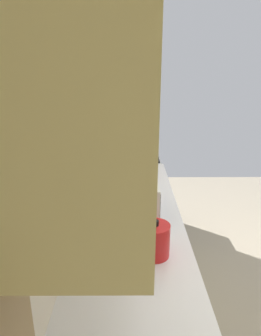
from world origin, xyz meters
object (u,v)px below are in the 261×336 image
Objects in this scene: oven_range at (130,191)px; kettle at (154,240)px; microwave at (127,194)px; bowl at (144,174)px.

oven_range is 5.21× the size of kettle.
oven_range is 2.01× the size of microwave.
microwave is 0.66m from bowl.
oven_range reaches higher than bowl.
oven_range is 0.85m from bowl.
kettle is (-1.78, -0.12, 0.52)m from oven_range.
bowl is at bearing -0.00° from kettle.
oven_range is 1.45m from microwave.
microwave reaches higher than oven_range.
kettle is at bearing -162.95° from microwave.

